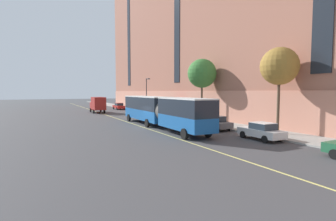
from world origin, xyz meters
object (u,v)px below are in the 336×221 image
city_bus (160,110)px  street_tree_mid_block (202,74)px  parked_car_white_3 (134,109)px  box_truck (98,104)px  parked_car_darkgray_8 (185,118)px  parked_car_darkgray_5 (160,113)px  parked_car_green_6 (146,111)px  street_lamp (147,92)px  parked_car_red_2 (119,106)px  parked_car_darkgray_0 (214,123)px  street_tree_near_corner (279,66)px  parked_car_white_7 (261,131)px

city_bus → street_tree_mid_block: 10.08m
parked_car_white_3 → box_truck: (-6.70, 2.96, 0.99)m
parked_car_darkgray_8 → parked_car_darkgray_5: bearing=91.2°
parked_car_green_6 → parked_car_darkgray_8: (0.09, -13.86, 0.00)m
city_bus → street_lamp: 20.94m
parked_car_red_2 → parked_car_white_3: (0.12, -10.69, -0.00)m
parked_car_darkgray_5 → street_lamp: 10.88m
street_lamp → parked_car_green_6: bearing=-114.9°
parked_car_darkgray_0 → street_tree_near_corner: size_ratio=0.56×
box_truck → street_tree_mid_block: (10.21, -21.87, 5.09)m
city_bus → parked_car_white_7: size_ratio=4.45×
box_truck → street_tree_near_corner: size_ratio=0.77×
parked_car_white_3 → city_bus: bearing=-102.0°
parked_car_darkgray_5 → parked_car_darkgray_8: 7.68m
parked_car_white_3 → parked_car_darkgray_5: bearing=-90.7°
parked_car_darkgray_5 → parked_car_green_6: 6.18m
parked_car_darkgray_8 → street_tree_near_corner: street_tree_near_corner is taller
parked_car_green_6 → street_tree_near_corner: (3.60, -25.86, 5.96)m
box_truck → parked_car_red_2: bearing=49.6°
parked_car_darkgray_0 → box_truck: bearing=102.9°
parked_car_white_3 → parked_car_green_6: same height
parked_car_red_2 → parked_car_darkgray_8: same height
parked_car_red_2 → box_truck: bearing=-130.4°
parked_car_white_3 → street_lamp: street_lamp is taller
parked_car_red_2 → parked_car_white_7: bearing=-89.9°
parked_car_red_2 → parked_car_darkgray_5: bearing=-90.1°
box_truck → street_tree_near_corner: (10.21, -35.22, 4.97)m
parked_car_darkgray_5 → parked_car_darkgray_8: bearing=-88.8°
city_bus → parked_car_darkgray_0: bearing=-41.4°
parked_car_white_3 → parked_car_darkgray_8: size_ratio=0.97×
parked_car_green_6 → street_lamp: street_lamp is taller
parked_car_red_2 → parked_car_darkgray_0: bearing=-89.8°
parked_car_red_2 → parked_car_darkgray_8: size_ratio=0.99×
parked_car_darkgray_0 → parked_car_green_6: size_ratio=1.01×
parked_car_darkgray_5 → parked_car_green_6: size_ratio=0.96×
city_bus → street_lamp: size_ratio=2.92×
parked_car_darkgray_0 → parked_car_green_6: bearing=90.3°
parked_car_white_7 → street_tree_mid_block: (3.58, 14.64, 6.08)m
parked_car_green_6 → parked_car_white_7: same height
city_bus → parked_car_darkgray_0: 6.49m
parked_car_red_2 → parked_car_white_3: bearing=-89.3°
street_tree_mid_block → city_bus: bearing=-158.0°
parked_car_white_3 → parked_car_white_7: size_ratio=1.01×
parked_car_white_3 → street_lamp: bearing=-54.7°
parked_car_darkgray_8 → box_truck: size_ratio=0.70×
parked_car_darkgray_5 → parked_car_green_6: (0.07, 6.18, 0.00)m
parked_car_white_3 → street_tree_near_corner: 32.99m
parked_car_green_6 → parked_car_white_3: bearing=89.2°
parked_car_darkgray_0 → parked_car_white_7: (-0.10, -7.11, -0.00)m
parked_car_darkgray_0 → street_tree_near_corner: bearing=-59.0°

